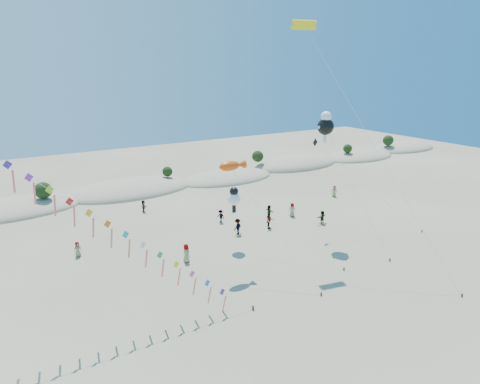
# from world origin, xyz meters

# --- Properties ---
(ground) EXTENTS (160.00, 160.00, 0.00)m
(ground) POSITION_xyz_m (0.00, 0.00, 0.00)
(ground) COLOR #7C6F56
(ground) RESTS_ON ground
(dune_ridge) EXTENTS (145.30, 11.49, 5.57)m
(dune_ridge) POSITION_xyz_m (1.06, 45.14, 0.11)
(dune_ridge) COLOR gray
(dune_ridge) RESTS_ON ground
(kite_train) EXTENTS (25.32, 9.47, 21.27)m
(kite_train) POSITION_xyz_m (-14.57, 14.38, 11.02)
(kite_train) COLOR #3F2D1E
(kite_train) RESTS_ON ground
(fish_kite) EXTENTS (4.68, 9.08, 10.01)m
(fish_kite) POSITION_xyz_m (1.28, 16.81, 9.53)
(fish_kite) COLOR #3F2D1E
(fish_kite) RESTS_ON ground
(cartoon_kite_low) EXTENTS (6.56, 10.63, 6.40)m
(cartoon_kite_low) POSITION_xyz_m (3.46, 20.27, 5.30)
(cartoon_kite_low) COLOR #3F2D1E
(cartoon_kite_low) RESTS_ON ground
(cartoon_kite_high) EXTENTS (2.49, 9.35, 13.60)m
(cartoon_kite_high) POSITION_xyz_m (12.98, 17.88, 12.21)
(cartoon_kite_high) COLOR #3F2D1E
(cartoon_kite_high) RESTS_ON ground
(parafoil_kite) EXTENTS (5.78, 16.46, 22.01)m
(parafoil_kite) POSITION_xyz_m (9.81, 17.81, 21.17)
(parafoil_kite) COLOR #3F2D1E
(parafoil_kite) RESTS_ON ground
(dark_kite) EXTENTS (10.50, 7.59, 10.52)m
(dark_kite) POSITION_xyz_m (16.52, 17.37, 6.89)
(dark_kite) COLOR #3F2D1E
(dark_kite) RESTS_ON ground
(beachgoers) EXTENTS (36.17, 17.07, 1.83)m
(beachgoers) POSITION_xyz_m (7.36, 24.73, 0.84)
(beachgoers) COLOR slate
(beachgoers) RESTS_ON ground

